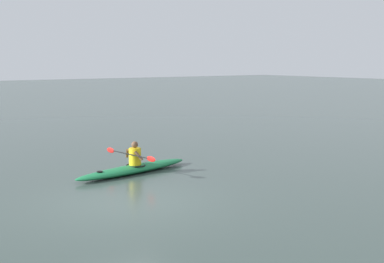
{
  "coord_description": "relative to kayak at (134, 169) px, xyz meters",
  "views": [
    {
      "loc": [
        5.51,
        10.7,
        3.53
      ],
      "look_at": [
        -2.53,
        -0.74,
        1.51
      ],
      "focal_mm": 46.2,
      "sensor_mm": 36.0,
      "label": 1
    }
  ],
  "objects": [
    {
      "name": "kayaker",
      "position": [
        -0.04,
        -0.01,
        0.44
      ],
      "size": [
        0.61,
        2.43,
        0.75
      ],
      "color": "yellow",
      "rests_on": "kayak"
    },
    {
      "name": "ground_plane",
      "position": [
        1.76,
        2.85,
        -0.13
      ],
      "size": [
        160.0,
        160.0,
        0.0
      ],
      "primitive_type": "plane",
      "color": "#384742"
    },
    {
      "name": "kayak",
      "position": [
        0.0,
        0.0,
        0.0
      ],
      "size": [
        4.29,
        1.38,
        0.26
      ],
      "color": "#19723F",
      "rests_on": "ground"
    }
  ]
}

